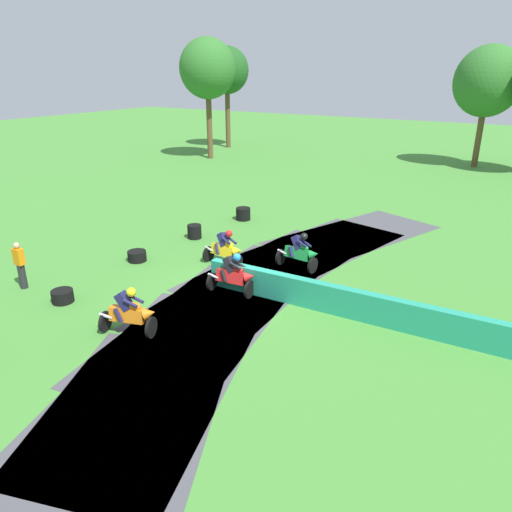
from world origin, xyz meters
TOP-DOWN VIEW (x-y plane):
  - ground_plane at (0.00, 0.00)m, footprint 120.00×120.00m
  - track_asphalt at (0.65, 0.02)m, footprint 7.16×23.49m
  - safety_barrier at (5.26, 0.16)m, footprint 12.70×0.68m
  - motorcycle_lead_green at (0.83, 2.69)m, footprint 1.71×0.89m
  - motorcycle_chase_yellow at (-1.69, 1.54)m, footprint 1.71×0.87m
  - motorcycle_trailing_red at (-0.09, -0.32)m, footprint 1.68×0.85m
  - motorcycle_fourth_orange at (-1.08, -3.96)m, footprint 1.68×1.08m
  - tire_stack_near at (-4.25, 6.76)m, footprint 0.70×0.70m
  - tire_stack_mid_a at (-4.59, 3.36)m, footprint 0.61×0.61m
  - tire_stack_mid_b at (-4.84, 0.10)m, footprint 0.71×0.71m
  - tire_stack_far at (-4.37, -3.68)m, footprint 0.68×0.68m
  - track_marshal at (-6.36, -3.67)m, footprint 0.34×0.24m
  - tree_far_left at (3.34, 27.24)m, footprint 4.71×4.71m
  - tree_mid_rise at (-15.88, 19.89)m, footprint 4.36×4.36m
  - tree_behind_barrier at (-17.98, 25.59)m, footprint 3.89×3.89m

SIDE VIEW (x-z plane):
  - ground_plane at x=0.00m, z-range 0.00..0.00m
  - track_asphalt at x=0.65m, z-range 0.00..0.01m
  - tire_stack_mid_b at x=-4.84m, z-range 0.00..0.40m
  - tire_stack_far at x=-4.37m, z-range 0.00..0.40m
  - tire_stack_near at x=-4.25m, z-range 0.00..0.60m
  - tire_stack_mid_a at x=-4.59m, z-range 0.00..0.60m
  - safety_barrier at x=5.26m, z-range 0.00..0.90m
  - motorcycle_lead_green at x=0.83m, z-range -0.07..1.36m
  - motorcycle_chase_yellow at x=-1.69m, z-range -0.07..1.36m
  - motorcycle_trailing_red at x=-0.09m, z-range -0.07..1.36m
  - motorcycle_fourth_orange at x=-1.08m, z-range -0.05..1.37m
  - track_marshal at x=-6.36m, z-range 0.00..1.63m
  - tree_far_left at x=3.34m, z-range 1.77..10.32m
  - tree_behind_barrier at x=-17.98m, z-range 2.30..11.13m
  - tree_mid_rise at x=-15.88m, z-range 2.27..11.49m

